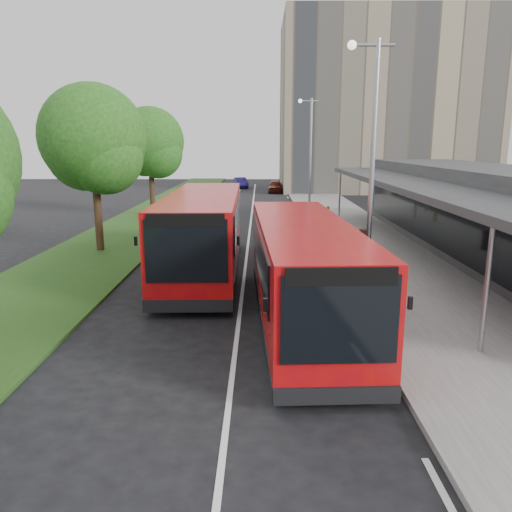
# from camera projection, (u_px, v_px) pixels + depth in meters

# --- Properties ---
(ground) EXTENTS (120.00, 120.00, 0.00)m
(ground) POSITION_uv_depth(u_px,v_px,m) (240.00, 315.00, 14.97)
(ground) COLOR black
(ground) RESTS_ON ground
(pavement) EXTENTS (5.00, 80.00, 0.15)m
(pavement) POSITION_uv_depth(u_px,v_px,m) (338.00, 217.00, 34.42)
(pavement) COLOR slate
(pavement) RESTS_ON ground
(grass_verge) EXTENTS (5.00, 80.00, 0.10)m
(grass_verge) POSITION_uv_depth(u_px,v_px,m) (150.00, 218.00, 34.53)
(grass_verge) COLOR #204014
(grass_verge) RESTS_ON ground
(lane_centre_line) EXTENTS (0.12, 70.00, 0.01)m
(lane_centre_line) POSITION_uv_depth(u_px,v_px,m) (250.00, 230.00, 29.60)
(lane_centre_line) COLOR silver
(lane_centre_line) RESTS_ON ground
(kerb_dashes) EXTENTS (0.12, 56.00, 0.01)m
(kerb_dashes) POSITION_uv_depth(u_px,v_px,m) (300.00, 220.00, 33.48)
(kerb_dashes) COLOR silver
(kerb_dashes) RESTS_ON ground
(office_block) EXTENTS (22.00, 12.00, 18.00)m
(office_block) POSITION_uv_depth(u_px,v_px,m) (384.00, 107.00, 53.87)
(office_block) COLOR tan
(office_block) RESTS_ON ground
(station_building) EXTENTS (7.70, 26.00, 4.00)m
(station_building) POSITION_uv_depth(u_px,v_px,m) (489.00, 212.00, 22.24)
(station_building) COLOR #2B2B2D
(station_building) RESTS_ON ground
(tree_mid) EXTENTS (4.81, 4.81, 7.74)m
(tree_mid) POSITION_uv_depth(u_px,v_px,m) (93.00, 144.00, 22.76)
(tree_mid) COLOR black
(tree_mid) RESTS_ON ground
(tree_far) EXTENTS (4.71, 4.71, 7.56)m
(tree_far) POSITION_uv_depth(u_px,v_px,m) (150.00, 146.00, 34.49)
(tree_far) COLOR black
(tree_far) RESTS_ON ground
(lamp_post_near) EXTENTS (1.44, 0.28, 8.00)m
(lamp_post_near) POSITION_uv_depth(u_px,v_px,m) (370.00, 153.00, 15.85)
(lamp_post_near) COLOR #969A9E
(lamp_post_near) RESTS_ON pavement
(lamp_post_far) EXTENTS (1.44, 0.28, 8.00)m
(lamp_post_far) POSITION_uv_depth(u_px,v_px,m) (309.00, 148.00, 35.37)
(lamp_post_far) COLOR #969A9E
(lamp_post_far) RESTS_ON pavement
(bus_main) EXTENTS (3.09, 10.34, 2.89)m
(bus_main) POSITION_uv_depth(u_px,v_px,m) (303.00, 272.00, 14.08)
(bus_main) COLOR #BA0F09
(bus_main) RESTS_ON ground
(bus_second) EXTENTS (3.07, 11.15, 3.14)m
(bus_second) POSITION_uv_depth(u_px,v_px,m) (204.00, 233.00, 19.56)
(bus_second) COLOR #BA0F09
(bus_second) RESTS_ON ground
(litter_bin) EXTENTS (0.58, 0.58, 0.95)m
(litter_bin) POSITION_uv_depth(u_px,v_px,m) (364.00, 239.00, 23.50)
(litter_bin) COLOR #372016
(litter_bin) RESTS_ON pavement
(bollard) EXTENTS (0.18, 0.18, 0.97)m
(bollard) POSITION_uv_depth(u_px,v_px,m) (328.00, 214.00, 32.06)
(bollard) COLOR yellow
(bollard) RESTS_ON pavement
(car_near) EXTENTS (1.67, 3.77, 1.26)m
(car_near) POSITION_uv_depth(u_px,v_px,m) (275.00, 186.00, 53.11)
(car_near) COLOR #57170C
(car_near) RESTS_ON ground
(car_far) EXTENTS (2.02, 3.86, 1.21)m
(car_far) POSITION_uv_depth(u_px,v_px,m) (240.00, 183.00, 58.62)
(car_far) COLOR navy
(car_far) RESTS_ON ground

